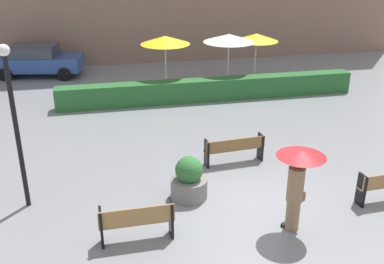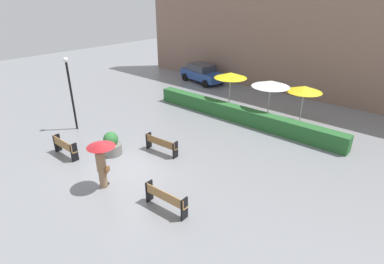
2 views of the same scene
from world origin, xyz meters
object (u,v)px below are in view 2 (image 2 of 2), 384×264
object	(u,v)px
planter_pot	(111,145)
patio_umbrella_white	(271,84)
patio_umbrella_yellow_far	(305,89)
bench_near_right	(165,198)
parked_car	(202,73)
patio_umbrella_yellow	(231,75)
bench_mid_center	(161,144)
bench_near_left	(64,146)
lamp_post	(70,87)
pedestrian_with_umbrella	(101,157)

from	to	relation	value
planter_pot	patio_umbrella_white	world-z (taller)	patio_umbrella_white
patio_umbrella_yellow_far	bench_near_right	bearing A→B (deg)	-91.28
patio_umbrella_white	parked_car	world-z (taller)	patio_umbrella_white
parked_car	patio_umbrella_yellow	bearing A→B (deg)	-36.12
bench_mid_center	bench_near_right	size ratio (longest dim) A/B	1.02
bench_near_left	planter_pot	xyz separation A→B (m)	(1.53, 1.63, -0.04)
bench_near_left	lamp_post	xyz separation A→B (m)	(-2.61, 2.11, 2.00)
patio_umbrella_white	parked_car	bearing A→B (deg)	154.22
bench_mid_center	patio_umbrella_yellow	bearing A→B (deg)	97.45
pedestrian_with_umbrella	patio_umbrella_white	size ratio (longest dim) A/B	0.80
bench_near_left	parked_car	world-z (taller)	parked_car
patio_umbrella_yellow	patio_umbrella_white	world-z (taller)	patio_umbrella_yellow
bench_near_right	patio_umbrella_yellow	world-z (taller)	patio_umbrella_yellow
lamp_post	pedestrian_with_umbrella	bearing A→B (deg)	-20.74
planter_pot	patio_umbrella_yellow_far	distance (m)	11.45
pedestrian_with_umbrella	planter_pot	size ratio (longest dim) A/B	1.73
lamp_post	patio_umbrella_yellow_far	xyz separation A→B (m)	(9.46, 9.51, -0.41)
planter_pot	bench_near_left	bearing A→B (deg)	-133.17
bench_mid_center	patio_umbrella_yellow_far	bearing A→B (deg)	66.78
bench_near_right	lamp_post	world-z (taller)	lamp_post
bench_near_left	patio_umbrella_yellow_far	xyz separation A→B (m)	(6.85, 11.62, 1.58)
bench_near_right	patio_umbrella_yellow_far	xyz separation A→B (m)	(0.25, 11.28, 1.60)
pedestrian_with_umbrella	patio_umbrella_yellow	size ratio (longest dim) A/B	0.78
bench_mid_center	patio_umbrella_white	size ratio (longest dim) A/B	0.75
planter_pot	pedestrian_with_umbrella	bearing A→B (deg)	-41.59
bench_near_right	patio_umbrella_yellow_far	size ratio (longest dim) A/B	0.81
pedestrian_with_umbrella	parked_car	xyz separation A→B (m)	(-7.13, 15.03, -0.57)
bench_near_left	patio_umbrella_yellow_far	world-z (taller)	patio_umbrella_yellow_far
patio_umbrella_white	bench_near_right	bearing A→B (deg)	-82.14
bench_near_right	patio_umbrella_yellow	distance (m)	11.20
bench_near_left	bench_near_right	size ratio (longest dim) A/B	0.91
bench_mid_center	lamp_post	bearing A→B (deg)	-168.56
bench_mid_center	planter_pot	bearing A→B (deg)	-136.37
bench_mid_center	patio_umbrella_yellow	distance (m)	7.53
bench_near_left	pedestrian_with_umbrella	bearing A→B (deg)	-4.03
bench_mid_center	patio_umbrella_yellow	xyz separation A→B (m)	(-0.94, 7.22, 1.90)
parked_car	bench_near_left	bearing A→B (deg)	-76.74
lamp_post	patio_umbrella_yellow	bearing A→B (deg)	59.56
bench_near_left	patio_umbrella_yellow_far	distance (m)	13.59
bench_near_right	pedestrian_with_umbrella	bearing A→B (deg)	-168.56
bench_near_right	lamp_post	distance (m)	9.59
bench_near_left	bench_near_right	world-z (taller)	bench_near_left
parked_car	patio_umbrella_yellow_far	bearing A→B (deg)	-16.96
bench_near_left	patio_umbrella_white	distance (m)	11.93
patio_umbrella_white	pedestrian_with_umbrella	bearing A→B (deg)	-98.09
bench_near_right	parked_car	world-z (taller)	parked_car
pedestrian_with_umbrella	planter_pot	xyz separation A→B (m)	(-2.12, 1.88, -0.88)
bench_mid_center	pedestrian_with_umbrella	bearing A→B (deg)	-84.19
pedestrian_with_umbrella	patio_umbrella_white	bearing A→B (deg)	81.91
bench_near_right	patio_umbrella_yellow	xyz separation A→B (m)	(-4.26, 10.19, 1.88)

